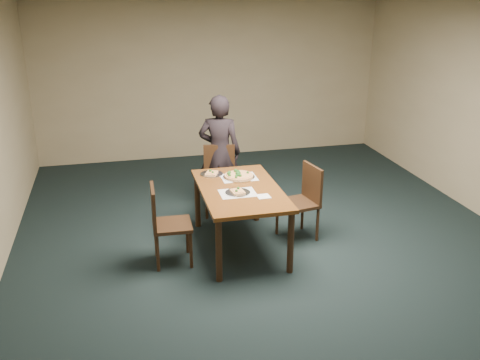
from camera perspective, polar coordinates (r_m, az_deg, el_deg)
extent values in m
plane|color=black|center=(6.18, 4.05, -8.31)|extent=(8.00, 8.00, 0.00)
plane|color=tan|center=(9.43, -3.10, 10.89)|extent=(6.00, 0.00, 6.00)
plane|color=white|center=(5.42, 4.83, 18.61)|extent=(8.00, 8.00, 0.00)
cube|color=#542C10|center=(6.10, 0.00, -1.08)|extent=(0.90, 1.50, 0.04)
cylinder|color=black|center=(5.57, -2.26, -7.56)|extent=(0.07, 0.07, 0.70)
cylinder|color=black|center=(6.80, -4.56, -2.21)|extent=(0.07, 0.07, 0.70)
cylinder|color=black|center=(5.75, 5.42, -6.68)|extent=(0.07, 0.07, 0.70)
cylinder|color=black|center=(6.95, 1.80, -1.64)|extent=(0.07, 0.07, 0.70)
cube|color=black|center=(7.14, -2.17, -0.21)|extent=(0.49, 0.49, 0.04)
cylinder|color=black|center=(7.05, -3.57, -2.54)|extent=(0.04, 0.04, 0.43)
cylinder|color=black|center=(7.39, -3.58, -1.45)|extent=(0.04, 0.04, 0.43)
cylinder|color=black|center=(7.06, -0.65, -2.48)|extent=(0.04, 0.04, 0.43)
cylinder|color=black|center=(7.39, -0.79, -1.39)|extent=(0.04, 0.04, 0.43)
cube|color=black|center=(7.23, -2.23, 2.10)|extent=(0.42, 0.11, 0.44)
cube|color=black|center=(5.94, -7.26, -4.81)|extent=(0.43, 0.43, 0.04)
cylinder|color=black|center=(5.90, -5.25, -7.47)|extent=(0.04, 0.04, 0.43)
cylinder|color=black|center=(5.88, -8.77, -7.75)|extent=(0.04, 0.04, 0.43)
cylinder|color=black|center=(6.21, -5.64, -5.94)|extent=(0.04, 0.04, 0.43)
cylinder|color=black|center=(6.20, -8.96, -6.19)|extent=(0.04, 0.04, 0.43)
cube|color=black|center=(5.83, -9.22, -2.81)|extent=(0.05, 0.42, 0.44)
cube|color=black|center=(6.48, 6.18, -2.52)|extent=(0.49, 0.49, 0.04)
cylinder|color=black|center=(6.64, 3.98, -4.08)|extent=(0.04, 0.04, 0.43)
cylinder|color=black|center=(6.80, 6.67, -3.55)|extent=(0.04, 0.04, 0.43)
cylinder|color=black|center=(6.36, 5.49, -5.31)|extent=(0.04, 0.04, 0.43)
cylinder|color=black|center=(6.53, 8.26, -4.72)|extent=(0.04, 0.04, 0.43)
cube|color=black|center=(6.49, 7.71, -0.29)|extent=(0.11, 0.42, 0.44)
imported|color=black|center=(7.26, -2.18, 2.99)|extent=(0.67, 0.55, 1.58)
cube|color=white|center=(6.42, -0.12, 0.28)|extent=(0.42, 0.32, 0.00)
cube|color=white|center=(5.95, -0.25, -1.40)|extent=(0.40, 0.30, 0.00)
cylinder|color=silver|center=(6.42, -0.12, 0.34)|extent=(0.38, 0.38, 0.01)
cylinder|color=tan|center=(6.42, -0.12, 0.47)|extent=(0.35, 0.35, 0.02)
cylinder|color=#FFE185|center=(6.41, -0.12, 0.59)|extent=(0.31, 0.31, 0.01)
sphere|color=#184716|center=(6.33, -0.39, 0.46)|extent=(0.03, 0.03, 0.03)
sphere|color=#184716|center=(6.34, 0.04, 0.49)|extent=(0.04, 0.04, 0.04)
sphere|color=#184716|center=(6.41, -0.34, 0.74)|extent=(0.04, 0.04, 0.04)
sphere|color=#184716|center=(6.45, -1.12, 0.83)|extent=(0.04, 0.04, 0.04)
sphere|color=#184716|center=(6.43, -0.05, 0.77)|extent=(0.03, 0.03, 0.03)
sphere|color=#184716|center=(6.35, -0.20, 0.52)|extent=(0.03, 0.03, 0.03)
sphere|color=#184716|center=(6.41, -1.22, 0.72)|extent=(0.04, 0.04, 0.04)
sphere|color=#184716|center=(6.42, -0.30, 0.75)|extent=(0.04, 0.04, 0.04)
sphere|color=#184716|center=(6.44, 0.83, 0.81)|extent=(0.03, 0.03, 0.03)
sphere|color=#184716|center=(6.39, -0.19, 0.65)|extent=(0.04, 0.04, 0.04)
sphere|color=#184716|center=(6.49, -0.47, 1.00)|extent=(0.04, 0.04, 0.04)
sphere|color=#184716|center=(6.46, -0.20, 0.91)|extent=(0.04, 0.04, 0.04)
sphere|color=#184716|center=(6.43, -0.07, 0.77)|extent=(0.03, 0.03, 0.03)
sphere|color=#184716|center=(6.29, -0.41, 0.31)|extent=(0.03, 0.03, 0.03)
sphere|color=#184716|center=(6.35, -1.12, 0.52)|extent=(0.04, 0.04, 0.04)
cylinder|color=silver|center=(5.95, -0.25, -1.34)|extent=(0.28, 0.28, 0.01)
cube|color=tan|center=(5.95, -0.25, -1.23)|extent=(0.15, 0.18, 0.02)
cube|color=#FFE185|center=(5.94, -0.25, -1.13)|extent=(0.11, 0.15, 0.01)
sphere|color=#184716|center=(5.90, -0.38, -1.16)|extent=(0.03, 0.03, 0.03)
sphere|color=#184716|center=(5.98, -0.18, -0.87)|extent=(0.03, 0.03, 0.03)
cylinder|color=silver|center=(6.53, -3.05, 0.64)|extent=(0.28, 0.28, 0.01)
cube|color=tan|center=(6.53, -3.05, 0.75)|extent=(0.19, 0.21, 0.02)
cube|color=#FFE185|center=(6.53, -3.05, 0.84)|extent=(0.15, 0.17, 0.01)
sphere|color=#184716|center=(6.54, -3.19, 1.01)|extent=(0.03, 0.03, 0.03)
sphere|color=#184716|center=(6.49, -2.92, 0.84)|extent=(0.03, 0.03, 0.03)
cube|color=white|center=(5.86, 2.53, -1.76)|extent=(0.14, 0.14, 0.01)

